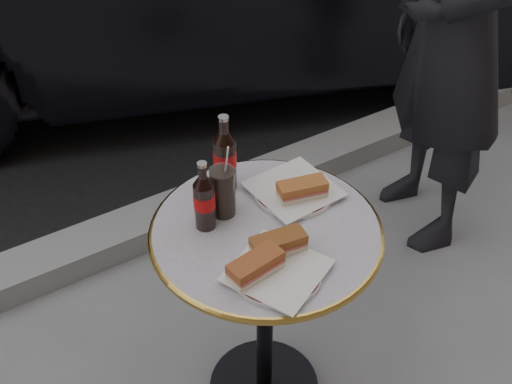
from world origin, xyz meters
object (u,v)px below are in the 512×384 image
bistro_table (265,318)px  pedestrian (459,29)px  plate_right (294,191)px  cola_bottle_left (204,195)px  plate_left (277,273)px  cola_glass (223,192)px  cola_bottle_right (225,153)px

bistro_table → pedestrian: (1.04, 0.36, 0.53)m
bistro_table → plate_right: plate_right is taller
bistro_table → plate_right: 0.41m
cola_bottle_left → pedestrian: (1.17, 0.27, 0.06)m
plate_left → plate_right: same height
cola_glass → cola_bottle_right: bearing=56.5°
cola_bottle_left → cola_bottle_right: cola_bottle_right is taller
cola_bottle_right → cola_glass: 0.12m
bistro_table → plate_left: size_ratio=3.30×
cola_bottle_left → pedestrian: 1.20m
cola_bottle_left → pedestrian: pedestrian is taller
plate_right → cola_glass: cola_glass is taller
plate_right → cola_bottle_right: cola_bottle_right is taller
bistro_table → cola_bottle_left: size_ratio=3.55×
cola_bottle_left → plate_left: bearing=-76.2°
plate_right → plate_left: bearing=-132.0°
cola_bottle_right → plate_left: bearing=-100.5°
plate_right → cola_bottle_left: cola_bottle_left is taller
plate_right → pedestrian: 0.95m
plate_right → cola_bottle_left: size_ratio=1.10×
pedestrian → cola_bottle_right: bearing=-66.7°
pedestrian → bistro_table: bearing=-55.9°
plate_left → plate_right: size_ratio=0.97×
plate_left → plate_right: (0.21, 0.24, 0.00)m
bistro_table → plate_left: 0.41m
plate_left → bistro_table: bearing=66.2°
plate_left → cola_glass: (0.00, 0.27, 0.07)m
cola_glass → pedestrian: bearing=12.7°
plate_right → cola_glass: (-0.21, 0.03, 0.07)m
cola_glass → plate_left: bearing=-91.0°
plate_right → cola_bottle_right: size_ratio=0.97×
cola_bottle_right → cola_bottle_left: bearing=-137.9°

